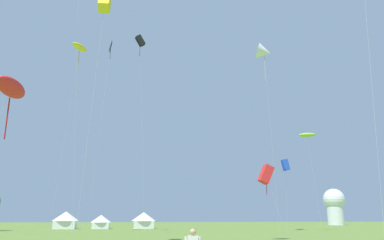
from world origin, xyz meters
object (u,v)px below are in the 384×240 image
object	(u,v)px
observatory_dome	(334,205)
kite_black_box	(140,41)
festival_tent_center	(101,221)
festival_tent_left	(144,219)
kite_black_diamond	(110,50)
festival_tent_right	(66,219)
kite_red_box	(266,174)
kite_red_parafoil	(11,88)
kite_yellow_box	(105,4)
kite_lime_parafoil	(307,135)
kite_blue_box	(285,165)
kite_yellow_parafoil	(80,47)
kite_white_delta	(264,52)

from	to	relation	value
observatory_dome	kite_black_box	bearing A→B (deg)	-143.96
festival_tent_center	festival_tent_left	xyz separation A→B (m)	(8.48, 0.00, 0.31)
kite_black_diamond	festival_tent_right	xyz separation A→B (m)	(-7.87, 20.63, -27.34)
kite_red_box	kite_red_parafoil	world-z (taller)	kite_red_parafoil
kite_yellow_box	kite_red_parafoil	xyz separation A→B (m)	(-5.74, -3.22, -9.33)
kite_lime_parafoil	kite_blue_box	bearing A→B (deg)	110.21
kite_black_box	kite_yellow_box	bearing A→B (deg)	-96.98
kite_yellow_parafoil	observatory_dome	world-z (taller)	kite_yellow_parafoil
kite_blue_box	festival_tent_center	xyz separation A→B (m)	(-33.45, 14.70, -10.06)
kite_red_box	kite_black_diamond	distance (m)	36.75
kite_red_box	festival_tent_right	world-z (taller)	kite_red_box
kite_blue_box	festival_tent_center	bearing A→B (deg)	156.27
kite_black_box	festival_tent_left	distance (m)	35.66
kite_black_diamond	kite_red_parafoil	bearing A→B (deg)	-98.40
kite_red_parafoil	kite_black_box	bearing A→B (deg)	74.66
kite_black_box	kite_lime_parafoil	xyz separation A→B (m)	(29.43, -2.91, -16.84)
kite_yellow_parafoil	kite_blue_box	bearing A→B (deg)	7.72
kite_red_parafoil	kite_lime_parafoil	distance (m)	50.96
kite_red_parafoil	kite_lime_parafoil	bearing A→B (deg)	39.57
kite_white_delta	festival_tent_left	distance (m)	40.90
kite_lime_parafoil	festival_tent_left	bearing A→B (deg)	143.28
kite_lime_parafoil	festival_tent_center	world-z (taller)	kite_lime_parafoil
kite_black_box	kite_red_parafoil	distance (m)	42.60
kite_red_parafoil	festival_tent_center	xyz separation A→B (m)	(3.65, 52.40, -9.48)
kite_black_box	festival_tent_center	size ratio (longest dim) A/B	8.30
kite_black_box	kite_red_parafoil	world-z (taller)	kite_black_box
festival_tent_center	observatory_dome	bearing A→B (deg)	22.16
kite_red_box	kite_lime_parafoil	world-z (taller)	kite_lime_parafoil
festival_tent_right	festival_tent_center	bearing A→B (deg)	0.00
kite_yellow_parafoil	kite_red_box	bearing A→B (deg)	-46.73
kite_yellow_parafoil	festival_tent_center	bearing A→B (deg)	78.50
kite_black_box	kite_white_delta	bearing A→B (deg)	-20.13
kite_blue_box	festival_tent_left	size ratio (longest dim) A/B	2.54
kite_blue_box	kite_red_parafoil	size ratio (longest dim) A/B	1.08
festival_tent_right	kite_yellow_box	bearing A→B (deg)	-79.73
kite_blue_box	festival_tent_left	bearing A→B (deg)	149.50
kite_red_parafoil	kite_black_diamond	distance (m)	36.92
kite_red_box	observatory_dome	distance (m)	86.22
kite_yellow_box	kite_black_diamond	xyz separation A→B (m)	(-1.05, 28.55, 8.89)
kite_red_parafoil	observatory_dome	bearing A→B (deg)	48.36
kite_lime_parafoil	observatory_dome	bearing A→B (deg)	56.14
kite_lime_parafoil	kite_yellow_parafoil	bearing A→B (deg)	179.54
kite_red_box	kite_red_parafoil	size ratio (longest dim) A/B	0.63
festival_tent_center	kite_white_delta	bearing A→B (deg)	-43.03
kite_black_box	kite_lime_parafoil	world-z (taller)	kite_black_box
kite_yellow_parafoil	kite_lime_parafoil	world-z (taller)	kite_yellow_parafoil
kite_yellow_box	festival_tent_left	world-z (taller)	kite_yellow_box
kite_yellow_parafoil	festival_tent_left	distance (m)	36.38
festival_tent_right	kite_white_delta	bearing A→B (deg)	-36.58
kite_lime_parafoil	festival_tent_right	distance (m)	48.92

